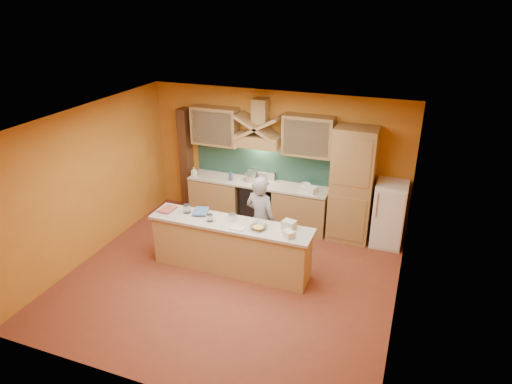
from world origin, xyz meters
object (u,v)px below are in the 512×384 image
at_px(stove, 258,203).
at_px(kitchen_scale, 232,217).
at_px(mixing_bowl, 258,227).
at_px(fridge, 389,214).
at_px(person, 261,220).

bearing_deg(stove, kitchen_scale, -83.75).
xyz_separation_m(kitchen_scale, mixing_bowl, (0.54, -0.15, -0.01)).
relative_size(kitchen_scale, mixing_bowl, 0.40).
relative_size(fridge, person, 0.78).
bearing_deg(person, stove, -52.75).
bearing_deg(stove, person, -67.74).
relative_size(stove, person, 0.54).
xyz_separation_m(fridge, mixing_bowl, (-1.97, -1.94, 0.33)).
relative_size(stove, fridge, 0.69).
bearing_deg(mixing_bowl, fridge, 44.68).
distance_m(kitchen_scale, mixing_bowl, 0.56).
distance_m(person, kitchen_scale, 0.55).
height_order(fridge, person, person).
height_order(person, kitchen_scale, person).
relative_size(fridge, kitchen_scale, 12.23).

